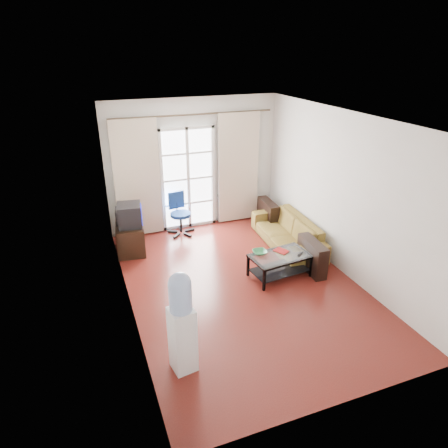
# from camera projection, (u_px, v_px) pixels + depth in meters

# --- Properties ---
(floor) EXTENTS (5.20, 5.20, 0.00)m
(floor) POSITION_uv_depth(u_px,v_px,m) (242.00, 284.00, 6.60)
(floor) COLOR maroon
(floor) RESTS_ON ground
(ceiling) EXTENTS (5.20, 5.20, 0.00)m
(ceiling) POSITION_uv_depth(u_px,v_px,m) (245.00, 118.00, 5.49)
(ceiling) COLOR white
(ceiling) RESTS_ON wall_back
(wall_back) EXTENTS (3.60, 0.02, 2.70)m
(wall_back) POSITION_uv_depth(u_px,v_px,m) (194.00, 165.00, 8.26)
(wall_back) COLOR silver
(wall_back) RESTS_ON floor
(wall_front) EXTENTS (3.60, 0.02, 2.70)m
(wall_front) POSITION_uv_depth(u_px,v_px,m) (350.00, 304.00, 3.83)
(wall_front) COLOR silver
(wall_front) RESTS_ON floor
(wall_left) EXTENTS (0.02, 5.20, 2.70)m
(wall_left) POSITION_uv_depth(u_px,v_px,m) (123.00, 226.00, 5.47)
(wall_left) COLOR silver
(wall_left) RESTS_ON floor
(wall_right) EXTENTS (0.02, 5.20, 2.70)m
(wall_right) POSITION_uv_depth(u_px,v_px,m) (343.00, 194.00, 6.63)
(wall_right) COLOR silver
(wall_right) RESTS_ON floor
(french_door) EXTENTS (1.16, 0.06, 2.15)m
(french_door) POSITION_uv_depth(u_px,v_px,m) (188.00, 179.00, 8.28)
(french_door) COLOR white
(french_door) RESTS_ON wall_back
(curtain_rod) EXTENTS (3.30, 0.04, 0.04)m
(curtain_rod) POSITION_uv_depth(u_px,v_px,m) (194.00, 114.00, 7.75)
(curtain_rod) COLOR #4C3F2D
(curtain_rod) RESTS_ON wall_back
(curtain_left) EXTENTS (0.90, 0.07, 2.35)m
(curtain_left) POSITION_uv_depth(u_px,v_px,m) (137.00, 180.00, 7.83)
(curtain_left) COLOR beige
(curtain_left) RESTS_ON curtain_rod
(curtain_right) EXTENTS (0.90, 0.07, 2.35)m
(curtain_right) POSITION_uv_depth(u_px,v_px,m) (238.00, 168.00, 8.53)
(curtain_right) COLOR beige
(curtain_right) RESTS_ON curtain_rod
(radiator) EXTENTS (0.64, 0.12, 0.64)m
(radiator) POSITION_uv_depth(u_px,v_px,m) (231.00, 207.00, 8.85)
(radiator) COLOR gray
(radiator) RESTS_ON floor
(sofa) EXTENTS (2.06, 1.02, 0.57)m
(sofa) POSITION_uv_depth(u_px,v_px,m) (287.00, 232.00, 7.76)
(sofa) COLOR brown
(sofa) RESTS_ON floor
(coffee_table) EXTENTS (1.06, 0.68, 0.41)m
(coffee_table) POSITION_uv_depth(u_px,v_px,m) (280.00, 263.00, 6.74)
(coffee_table) COLOR silver
(coffee_table) RESTS_ON floor
(bowl) EXTENTS (0.28, 0.28, 0.06)m
(bowl) POSITION_uv_depth(u_px,v_px,m) (260.00, 252.00, 6.71)
(bowl) COLOR green
(bowl) RESTS_ON coffee_table
(book) EXTENTS (0.35, 0.37, 0.02)m
(book) POSITION_uv_depth(u_px,v_px,m) (278.00, 253.00, 6.73)
(book) COLOR maroon
(book) RESTS_ON coffee_table
(remote) EXTENTS (0.14, 0.11, 0.02)m
(remote) POSITION_uv_depth(u_px,v_px,m) (300.00, 254.00, 6.69)
(remote) COLOR black
(remote) RESTS_ON coffee_table
(tv_stand) EXTENTS (0.59, 0.81, 0.55)m
(tv_stand) POSITION_uv_depth(u_px,v_px,m) (131.00, 238.00, 7.57)
(tv_stand) COLOR black
(tv_stand) RESTS_ON floor
(crt_tv) EXTENTS (0.51, 0.51, 0.42)m
(crt_tv) POSITION_uv_depth(u_px,v_px,m) (129.00, 215.00, 7.32)
(crt_tv) COLOR black
(crt_tv) RESTS_ON tv_stand
(task_chair) EXTENTS (0.67, 0.67, 0.87)m
(task_chair) POSITION_uv_depth(u_px,v_px,m) (180.00, 222.00, 8.30)
(task_chair) COLOR black
(task_chair) RESTS_ON floor
(water_cooler) EXTENTS (0.32, 0.31, 1.34)m
(water_cooler) POSITION_uv_depth(u_px,v_px,m) (182.00, 321.00, 4.62)
(water_cooler) COLOR white
(water_cooler) RESTS_ON floor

